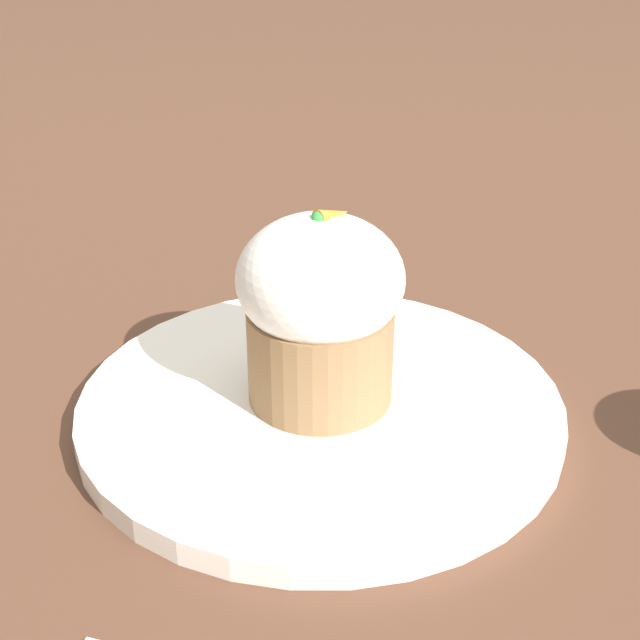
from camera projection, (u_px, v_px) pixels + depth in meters
ground_plane at (320, 416)px, 0.48m from camera, size 4.00×4.00×0.00m
dessert_plate at (320, 406)px, 0.47m from camera, size 0.26×0.26×0.01m
carrot_cake at (320, 309)px, 0.45m from camera, size 0.08×0.08×0.10m
spoon at (309, 360)px, 0.50m from camera, size 0.08×0.11×0.01m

